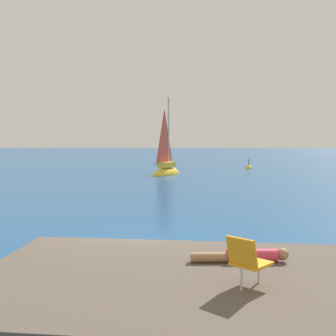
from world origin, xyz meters
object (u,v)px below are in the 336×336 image
marker_buoy (249,169)px  person_sunbather (245,256)px  sailboat_near (166,170)px  beach_chair (247,259)px

marker_buoy → person_sunbather: bearing=-101.1°
sailboat_near → beach_chair: 25.54m
sailboat_near → beach_chair: sailboat_near is taller
sailboat_near → beach_chair: (1.13, -25.50, 0.84)m
sailboat_near → person_sunbather: size_ratio=3.54×
beach_chair → sailboat_near: bearing=46.6°
sailboat_near → person_sunbather: 24.23m
sailboat_near → person_sunbather: (1.34, -24.19, 0.51)m
person_sunbather → beach_chair: beach_chair is taller
person_sunbather → marker_buoy: size_ratio=1.56×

